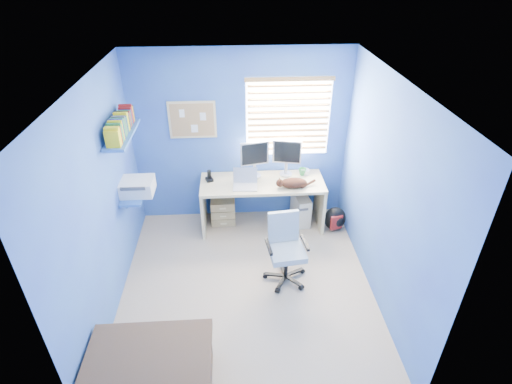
{
  "coord_description": "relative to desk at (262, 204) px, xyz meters",
  "views": [
    {
      "loc": [
        -0.12,
        -3.54,
        3.54
      ],
      "look_at": [
        0.15,
        0.65,
        0.95
      ],
      "focal_mm": 28.0,
      "sensor_mm": 36.0,
      "label": 1
    }
  ],
  "objects": [
    {
      "name": "tower_pc",
      "position": [
        0.58,
        0.06,
        -0.14
      ],
      "size": [
        0.25,
        0.46,
        0.45
      ],
      "primitive_type": "cube",
      "rotation": [
        0.0,
        0.0,
        0.15
      ],
      "color": "beige",
      "rests_on": "floor"
    },
    {
      "name": "floor",
      "position": [
        -0.28,
        -1.26,
        -0.37
      ],
      "size": [
        3.0,
        3.2,
        0.0
      ],
      "primitive_type": "cube",
      "color": "tan",
      "rests_on": "ground"
    },
    {
      "name": "ceiling",
      "position": [
        -0.28,
        -1.26,
        2.13
      ],
      "size": [
        3.0,
        3.2,
        0.0
      ],
      "primitive_type": "cube",
      "color": "white",
      "rests_on": "wall_back"
    },
    {
      "name": "wall_front",
      "position": [
        -0.28,
        -2.86,
        0.88
      ],
      "size": [
        3.0,
        0.01,
        2.5
      ],
      "primitive_type": "cube",
      "color": "#417CC4",
      "rests_on": "ground"
    },
    {
      "name": "drawer_boxes",
      "position": [
        -0.57,
        0.11,
        -0.17
      ],
      "size": [
        0.35,
        0.28,
        0.41
      ],
      "primitive_type": "cube",
      "color": "tan",
      "rests_on": "floor"
    },
    {
      "name": "backpack",
      "position": [
        1.05,
        -0.17,
        -0.19
      ],
      "size": [
        0.37,
        0.32,
        0.37
      ],
      "primitive_type": "ellipsoid",
      "rotation": [
        0.0,
        0.0,
        0.3
      ],
      "color": "black",
      "rests_on": "floor"
    },
    {
      "name": "cd_spindle",
      "position": [
        0.63,
        0.19,
        0.41
      ],
      "size": [
        0.13,
        0.13,
        0.07
      ],
      "primitive_type": "cylinder",
      "color": "silver",
      "rests_on": "desk"
    },
    {
      "name": "monitor_right",
      "position": [
        0.35,
        0.19,
        0.64
      ],
      "size": [
        0.42,
        0.2,
        0.54
      ],
      "primitive_type": "cube",
      "rotation": [
        0.0,
        0.0,
        -0.21
      ],
      "color": "silver",
      "rests_on": "desk"
    },
    {
      "name": "bed_corner",
      "position": [
        -1.2,
        -2.57,
        -0.12
      ],
      "size": [
        1.06,
        0.75,
        0.51
      ],
      "primitive_type": "cube",
      "color": "brown",
      "rests_on": "floor"
    },
    {
      "name": "window_blinds",
      "position": [
        0.37,
        0.31,
        1.18
      ],
      "size": [
        1.15,
        0.05,
        1.1
      ],
      "color": "white",
      "rests_on": "ground"
    },
    {
      "name": "monitor_left",
      "position": [
        -0.1,
        0.16,
        0.64
      ],
      "size": [
        0.42,
        0.2,
        0.54
      ],
      "primitive_type": "cube",
      "rotation": [
        0.0,
        0.0,
        0.21
      ],
      "color": "silver",
      "rests_on": "desk"
    },
    {
      "name": "laptop",
      "position": [
        -0.24,
        -0.13,
        0.48
      ],
      "size": [
        0.34,
        0.28,
        0.22
      ],
      "primitive_type": "cube",
      "rotation": [
        0.0,
        0.0,
        -0.05
      ],
      "color": "silver",
      "rests_on": "desk"
    },
    {
      "name": "corkboard",
      "position": [
        -0.93,
        0.33,
        1.18
      ],
      "size": [
        0.64,
        0.02,
        0.52
      ],
      "color": "beige",
      "rests_on": "ground"
    },
    {
      "name": "wall_back",
      "position": [
        -0.28,
        0.34,
        0.88
      ],
      "size": [
        3.0,
        0.01,
        2.5
      ],
      "primitive_type": "cube",
      "color": "#417CC4",
      "rests_on": "ground"
    },
    {
      "name": "office_chair",
      "position": [
        0.2,
        -1.11,
        -0.04
      ],
      "size": [
        0.56,
        0.56,
        0.87
      ],
      "color": "black",
      "rests_on": "floor"
    },
    {
      "name": "phone",
      "position": [
        -0.74,
        0.08,
        0.45
      ],
      "size": [
        0.12,
        0.13,
        0.17
      ],
      "primitive_type": "cube",
      "rotation": [
        0.0,
        0.0,
        0.37
      ],
      "color": "black",
      "rests_on": "desk"
    },
    {
      "name": "yellow_book",
      "position": [
        0.44,
        -0.14,
        -0.25
      ],
      "size": [
        0.03,
        0.17,
        0.24
      ],
      "primitive_type": "cube",
      "color": "yellow",
      "rests_on": "floor"
    },
    {
      "name": "cat",
      "position": [
        0.41,
        -0.17,
        0.44
      ],
      "size": [
        0.38,
        0.21,
        0.13
      ],
      "primitive_type": "ellipsoid",
      "rotation": [
        0.0,
        0.0,
        0.06
      ],
      "color": "black",
      "rests_on": "desk"
    },
    {
      "name": "mug",
      "position": [
        0.59,
        0.16,
        0.42
      ],
      "size": [
        0.1,
        0.09,
        0.1
      ],
      "primitive_type": "imported",
      "color": "#21793A",
      "rests_on": "desk"
    },
    {
      "name": "wall_left",
      "position": [
        -1.78,
        -1.26,
        0.88
      ],
      "size": [
        0.01,
        3.2,
        2.5
      ],
      "primitive_type": "cube",
      "color": "#417CC4",
      "rests_on": "ground"
    },
    {
      "name": "desk",
      "position": [
        0.0,
        0.0,
        0.0
      ],
      "size": [
        1.73,
        0.65,
        0.74
      ],
      "primitive_type": "cube",
      "color": "beige",
      "rests_on": "floor"
    },
    {
      "name": "wall_shelves",
      "position": [
        -1.63,
        -0.51,
        1.06
      ],
      "size": [
        0.42,
        0.9,
        1.05
      ],
      "color": "#2F61B6",
      "rests_on": "ground"
    },
    {
      "name": "wall_right",
      "position": [
        1.22,
        -1.26,
        0.88
      ],
      "size": [
        0.01,
        3.2,
        2.5
      ],
      "primitive_type": "cube",
      "color": "#417CC4",
      "rests_on": "ground"
    }
  ]
}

